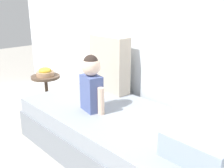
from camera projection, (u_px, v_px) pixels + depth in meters
name	position (u px, v px, depth m)	size (l,w,h in m)	color
ground_plane	(123.00, 158.00, 2.32)	(12.00, 12.00, 0.00)	#B2ADA3
back_wall	(172.00, 8.00, 2.31)	(5.24, 0.10, 2.51)	silver
couch	(124.00, 138.00, 2.26)	(2.04, 0.91, 0.40)	gray
throw_pillow_left	(109.00, 64.00, 2.72)	(0.45, 0.16, 0.58)	#C1B29E
throw_pillow_right	(212.00, 91.00, 1.95)	(0.55, 0.16, 0.57)	beige
toddler	(91.00, 83.00, 2.25)	(0.31, 0.16, 0.49)	#4C5B93
banana	(89.00, 99.00, 2.52)	(0.17, 0.04, 0.04)	yellow
folded_blanket	(199.00, 148.00, 1.58)	(0.40, 0.28, 0.16)	#8E9EB2
side_table	(46.00, 85.00, 3.16)	(0.34, 0.34, 0.46)	brown
fruit_bowl	(45.00, 72.00, 3.11)	(0.21, 0.21, 0.10)	tan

